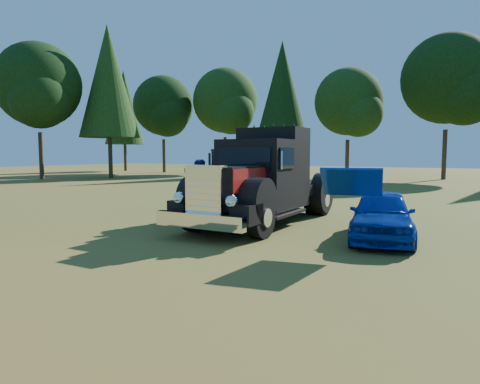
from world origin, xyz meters
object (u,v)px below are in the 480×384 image
Objects in this scene: diamond_t_truck at (261,183)px; spectator_far at (202,190)px; distant_teal_car at (241,170)px; hotrod_coupe at (381,214)px; spectator_near at (191,195)px.

diamond_t_truck is 3.61× the size of spectator_far.
diamond_t_truck is 1.85× the size of distant_teal_car.
spectator_far is (-2.10, -0.18, -0.29)m from diamond_t_truck.
diamond_t_truck is at bearing -53.27° from distant_teal_car.
diamond_t_truck is 3.89m from hotrod_coupe.
spectator_near is 0.98m from spectator_far.
hotrod_coupe is 5.90m from spectator_far.
hotrod_coupe is 2.13× the size of spectator_far.
distant_teal_car is at bearing 126.55° from hotrod_coupe.
distant_teal_car is (-11.46, 23.44, -0.26)m from spectator_near.
spectator_far is 25.14m from distant_teal_car.
hotrod_coupe is 1.10× the size of distant_teal_car.
spectator_far reaches higher than hotrod_coupe.
diamond_t_truck is at bearing -63.28° from spectator_near.
diamond_t_truck is at bearing 169.32° from hotrod_coupe.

